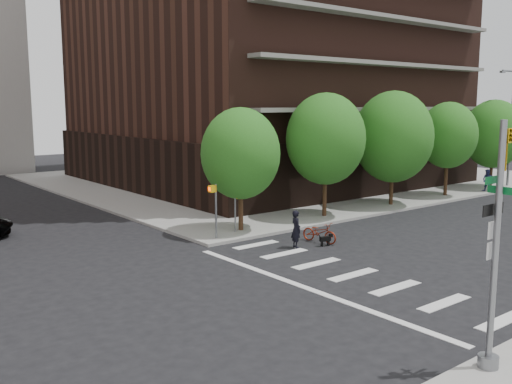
{
  "coord_description": "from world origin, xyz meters",
  "views": [
    {
      "loc": [
        -13.06,
        -14.22,
        6.51
      ],
      "look_at": [
        3.0,
        6.0,
        2.5
      ],
      "focal_mm": 40.0,
      "sensor_mm": 36.0,
      "label": 1
    }
  ],
  "objects_px": {
    "pedestrian_far": "(488,180)",
    "dog_walker": "(296,229)",
    "scooter": "(319,232)",
    "traffic_signal": "(495,266)"
  },
  "relations": [
    {
      "from": "pedestrian_far",
      "to": "dog_walker",
      "type": "bearing_deg",
      "value": -81.99
    },
    {
      "from": "scooter",
      "to": "dog_walker",
      "type": "height_order",
      "value": "dog_walker"
    },
    {
      "from": "dog_walker",
      "to": "pedestrian_far",
      "type": "xyz_separation_m",
      "value": [
        21.68,
        3.03,
        0.1
      ]
    },
    {
      "from": "traffic_signal",
      "to": "dog_walker",
      "type": "relative_size",
      "value": 3.45
    },
    {
      "from": "traffic_signal",
      "to": "dog_walker",
      "type": "xyz_separation_m",
      "value": [
        4.58,
        11.97,
        -1.83
      ]
    },
    {
      "from": "traffic_signal",
      "to": "dog_walker",
      "type": "bearing_deg",
      "value": 69.05
    },
    {
      "from": "traffic_signal",
      "to": "scooter",
      "type": "height_order",
      "value": "traffic_signal"
    },
    {
      "from": "traffic_signal",
      "to": "pedestrian_far",
      "type": "distance_m",
      "value": 30.29
    },
    {
      "from": "traffic_signal",
      "to": "scooter",
      "type": "distance_m",
      "value": 13.67
    },
    {
      "from": "scooter",
      "to": "dog_walker",
      "type": "xyz_separation_m",
      "value": [
        -1.56,
        -0.05,
        0.38
      ]
    }
  ]
}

